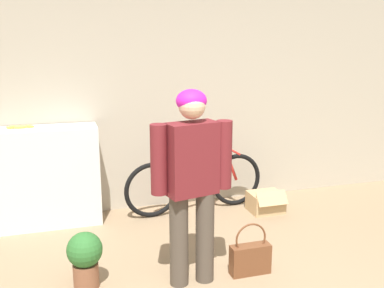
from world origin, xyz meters
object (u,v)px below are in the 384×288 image
(person, at_px, (192,175))
(bicycle, at_px, (195,183))
(handbag, at_px, (250,257))
(banana, at_px, (20,127))
(potted_plant, at_px, (85,257))
(cardboard_box, at_px, (266,202))

(person, height_order, bicycle, person)
(person, relative_size, handbag, 3.47)
(bicycle, xyz_separation_m, banana, (-1.81, 0.12, 0.72))
(person, relative_size, potted_plant, 3.38)
(person, bearing_deg, banana, 117.54)
(handbag, relative_size, potted_plant, 0.97)
(bicycle, height_order, handbag, bicycle)
(handbag, bearing_deg, cardboard_box, 58.87)
(banana, height_order, potted_plant, banana)
(handbag, distance_m, potted_plant, 1.34)
(bicycle, distance_m, banana, 1.95)
(handbag, bearing_deg, bicycle, 90.58)
(handbag, xyz_separation_m, potted_plant, (-1.33, 0.18, 0.12))
(person, relative_size, banana, 5.58)
(banana, bearing_deg, person, -50.16)
(banana, distance_m, handbag, 2.60)
(person, height_order, handbag, person)
(banana, bearing_deg, potted_plant, -70.69)
(bicycle, distance_m, potted_plant, 1.85)
(banana, height_order, cardboard_box, banana)
(bicycle, xyz_separation_m, cardboard_box, (0.76, -0.25, -0.22))
(cardboard_box, bearing_deg, potted_plant, -153.11)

